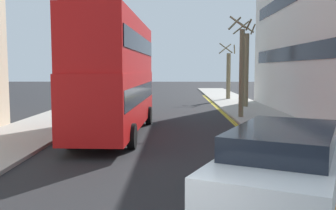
{
  "coord_description": "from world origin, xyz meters",
  "views": [
    {
      "loc": [
        0.74,
        -3.55,
        3.21
      ],
      "look_at": [
        0.5,
        11.0,
        1.8
      ],
      "focal_mm": 39.87,
      "sensor_mm": 36.0,
      "label": 1
    }
  ],
  "objects": [
    {
      "name": "kerb_line_inner",
      "position": [
        4.24,
        14.0,
        0.0
      ],
      "size": [
        0.1,
        56.0,
        0.01
      ],
      "primitive_type": "cube",
      "color": "yellow",
      "rests_on": "ground"
    },
    {
      "name": "kerb_line_outer",
      "position": [
        4.4,
        14.0,
        0.0
      ],
      "size": [
        0.1,
        56.0,
        0.01
      ],
      "primitive_type": "cube",
      "color": "yellow",
      "rests_on": "ground"
    },
    {
      "name": "sidewalk_right",
      "position": [
        6.5,
        16.0,
        0.07
      ],
      "size": [
        4.0,
        80.0,
        0.14
      ],
      "primitive_type": "cube",
      "color": "#9E9991",
      "rests_on": "ground"
    },
    {
      "name": "street_tree_mid",
      "position": [
        5.03,
        20.37,
        3.2
      ],
      "size": [
        1.45,
        1.77,
        6.45
      ],
      "color": "#6B6047",
      "rests_on": "sidewalk_right"
    },
    {
      "name": "double_decker_bus_away",
      "position": [
        -2.08,
        14.56,
        3.03
      ],
      "size": [
        3.05,
        10.88,
        5.64
      ],
      "color": "red",
      "rests_on": "ground"
    },
    {
      "name": "taxi_minivan",
      "position": [
        2.71,
        3.18,
        1.07
      ],
      "size": [
        3.74,
        5.15,
        2.12
      ],
      "color": "white",
      "rests_on": "ground"
    },
    {
      "name": "street_tree_far",
      "position": [
        6.33,
        35.01,
        2.68
      ],
      "size": [
        1.77,
        2.06,
        5.7
      ],
      "color": "#6B6047",
      "rests_on": "sidewalk_right"
    },
    {
      "name": "sidewalk_left",
      "position": [
        -6.5,
        16.0,
        0.07
      ],
      "size": [
        4.0,
        80.0,
        0.14
      ],
      "primitive_type": "cube",
      "color": "#9E9991",
      "rests_on": "ground"
    },
    {
      "name": "street_tree_near",
      "position": [
        6.61,
        26.97,
        3.35
      ],
      "size": [
        1.7,
        1.98,
        7.04
      ],
      "color": "#6B6047",
      "rests_on": "sidewalk_right"
    }
  ]
}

